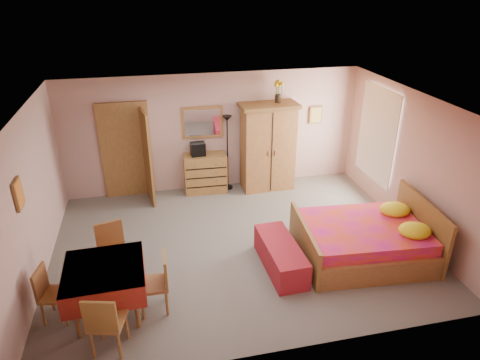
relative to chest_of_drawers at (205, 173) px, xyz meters
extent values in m
plane|color=slate|center=(0.25, -2.28, -0.44)|extent=(6.50, 6.50, 0.00)
plane|color=brown|center=(0.25, -2.28, 2.16)|extent=(6.50, 6.50, 0.00)
cube|color=tan|center=(0.25, 0.22, 0.86)|extent=(6.50, 0.10, 2.60)
cube|color=tan|center=(0.25, -4.78, 0.86)|extent=(6.50, 0.10, 2.60)
cube|color=tan|center=(-3.00, -2.28, 0.86)|extent=(0.10, 5.00, 2.60)
cube|color=tan|center=(3.50, -2.28, 0.86)|extent=(0.10, 5.00, 2.60)
cube|color=#9E6B35|center=(-1.65, 0.19, 0.59)|extent=(1.06, 0.12, 2.15)
cube|color=white|center=(3.46, -1.08, 1.01)|extent=(0.08, 1.40, 1.95)
cube|color=orange|center=(-2.97, -2.88, 1.26)|extent=(0.04, 0.32, 0.42)
cube|color=#D8BF59|center=(2.60, 0.19, 1.11)|extent=(0.30, 0.04, 0.40)
cube|color=#A17136|center=(0.00, 0.00, 0.00)|extent=(0.95, 0.50, 0.88)
cube|color=silver|center=(0.00, 0.21, 1.11)|extent=(0.90, 0.08, 0.71)
cube|color=black|center=(-0.14, 0.01, 0.58)|extent=(0.32, 0.24, 0.29)
cube|color=black|center=(0.51, 0.03, 0.42)|extent=(0.26, 0.26, 1.71)
cube|color=#A56B38|center=(1.40, -0.12, 0.54)|extent=(1.27, 0.69, 1.96)
cube|color=yellow|center=(1.61, -0.04, 1.76)|extent=(0.20, 0.20, 0.47)
cube|color=#C2127C|center=(2.25, -3.07, 0.06)|extent=(2.29, 1.87, 1.00)
cube|color=maroon|center=(0.79, -3.08, -0.21)|extent=(0.56, 1.40, 0.46)
cube|color=maroon|center=(-1.92, -3.56, -0.04)|extent=(1.11, 1.11, 0.79)
cube|color=#AC713A|center=(-1.87, -4.24, 0.03)|extent=(0.51, 0.51, 0.93)
cube|color=olive|center=(-1.85, -2.79, 0.04)|extent=(0.53, 0.53, 0.95)
cube|color=#A97539|center=(-2.61, -3.52, -0.02)|extent=(0.45, 0.45, 0.84)
cube|color=#9D6335|center=(-1.28, -3.63, 0.02)|extent=(0.42, 0.42, 0.91)
camera|label=1|loc=(-1.13, -8.62, 3.95)|focal=32.00mm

